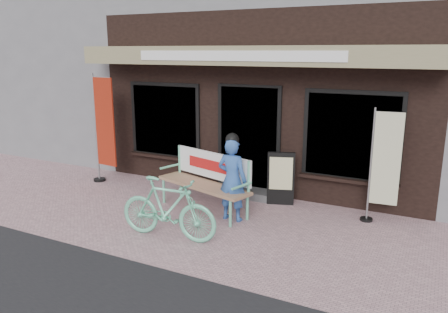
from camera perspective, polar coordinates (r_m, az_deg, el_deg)
The scene contains 9 objects.
ground at distance 7.37m, azimuth -3.19°, elevation -9.04°, with size 70.00×70.00×0.00m, color #BC9096.
storefront at distance 11.36m, azimuth 9.62°, elevation 14.25°, with size 7.00×6.77×6.00m.
neighbor_left_near at distance 16.48m, azimuth -20.12°, elevation 14.13°, with size 10.00×7.00×6.40m, color slate.
bench at distance 7.90m, azimuth -2.22°, elevation -2.68°, with size 2.00×1.02×1.05m.
person at distance 7.38m, azimuth 1.06°, elevation -2.81°, with size 0.53×0.35×1.52m.
bicycle at distance 6.79m, azimuth -7.34°, elevation -6.74°, with size 0.46×1.62×0.97m, color #6DD5A9.
nobori_red at distance 9.73m, azimuth -15.46°, elevation 3.63°, with size 0.70×0.28×2.38m.
nobori_cream at distance 7.65m, azimuth 20.09°, elevation -1.05°, with size 0.58×0.23×1.95m.
menu_stand at distance 8.25m, azimuth 7.44°, elevation -2.79°, with size 0.51×0.25×1.01m.
Camera 1 is at (3.43, -5.87, 2.84)m, focal length 35.00 mm.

